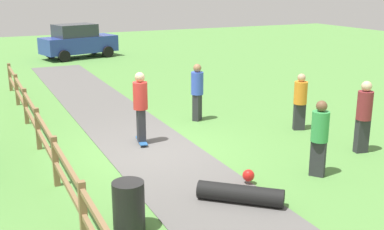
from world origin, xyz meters
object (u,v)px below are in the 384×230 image
Objects in this scene: bystander_blue at (197,89)px; bystander_orange at (300,99)px; skater_fallen at (241,192)px; bystander_green at (320,135)px; parked_car_blue at (78,41)px; bystander_maroon at (364,113)px; skater_riding at (141,104)px; trash_bin at (129,206)px.

bystander_orange is (2.27, -2.17, -0.07)m from bystander_blue.
skater_fallen is 2.40m from bystander_green.
parked_car_blue reaches higher than skater_fallen.
bystander_maroon is at bearing 20.48° from bystander_green.
skater_riding is 16.09m from parked_car_blue.
bystander_green is (2.83, -3.74, -0.15)m from skater_riding.
skater_fallen is (0.60, -4.17, -0.91)m from skater_riding.
skater_fallen is 0.90× the size of bystander_green.
bystander_orange is (6.36, 3.57, 0.47)m from trash_bin.
bystander_maroon is 0.41× the size of parked_car_blue.
bystander_maroon is (2.49, -4.42, 0.04)m from bystander_blue.
trash_bin is at bearing -125.45° from bystander_blue.
parked_car_blue is (1.82, 15.98, -0.15)m from skater_riding.
parked_car_blue is at bearing 80.06° from trash_bin.
skater_fallen is at bearing -93.46° from parked_car_blue.
trash_bin is at bearing -150.66° from bystander_orange.
bystander_blue reaches higher than bystander_green.
bystander_blue is 1.03× the size of bystander_green.
bystander_blue is at bearing 95.33° from bystander_green.
bystander_maroon is at bearing 15.56° from skater_fallen.
parked_car_blue is at bearing 99.52° from bystander_orange.
skater_fallen is at bearing -164.44° from bystander_maroon.
skater_riding is 4.69m from bystander_green.
trash_bin is 4.69m from skater_riding.
skater_fallen is 0.84× the size of bystander_maroon.
bystander_green is at bearing -120.75° from bystander_orange.
parked_car_blue is (3.56, 20.29, 0.51)m from trash_bin.
bystander_blue is 5.20m from bystander_green.
parked_car_blue reaches higher than bystander_green.
bystander_maroon is at bearing -84.34° from bystander_orange.
bystander_green is 0.94× the size of bystander_maroon.
skater_riding reaches higher than bystander_green.
bystander_blue is (1.75, 5.60, 0.79)m from skater_fallen.
bystander_green is at bearing 7.09° from trash_bin.
skater_fallen is 0.34× the size of parked_car_blue.
parked_car_blue is at bearing 92.10° from bystander_blue.
skater_riding is 1.04× the size of bystander_maroon.
bystander_green reaches higher than bystander_orange.
bystander_orange is at bearing -80.48° from parked_car_blue.
parked_car_blue reaches higher than trash_bin.
parked_car_blue is (-0.53, 14.55, -0.03)m from bystander_blue.
trash_bin is at bearing -168.66° from bystander_maroon.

